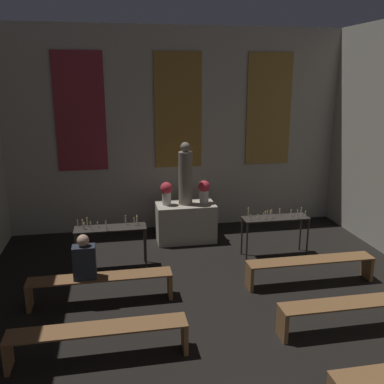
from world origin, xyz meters
TOP-DOWN VIEW (x-y plane):
  - wall_back at (0.00, 9.48)m, footprint 8.18×0.16m
  - altar at (0.00, 8.44)m, footprint 1.31×0.76m
  - statue at (0.00, 8.44)m, footprint 0.30×0.30m
  - flower_vase_left at (-0.43, 8.44)m, footprint 0.27×0.27m
  - flower_vase_right at (0.43, 8.44)m, footprint 0.27×0.27m
  - candle_rack_left at (-1.66, 7.24)m, footprint 1.36×0.41m
  - candle_rack_right at (1.66, 7.23)m, footprint 1.36×0.41m
  - pew_third_left at (-1.84, 4.43)m, footprint 2.32×0.36m
  - pew_third_right at (1.84, 4.43)m, footprint 2.32×0.36m
  - pew_back_left at (-1.84, 5.93)m, footprint 2.32×0.36m
  - pew_back_right at (1.84, 5.93)m, footprint 2.32×0.36m
  - person_seated at (-2.07, 5.93)m, footprint 0.36×0.24m

SIDE VIEW (x-z plane):
  - pew_third_left at x=-1.84m, z-range 0.12..0.58m
  - pew_third_right at x=1.84m, z-range 0.12..0.58m
  - pew_back_left at x=-1.84m, z-range 0.12..0.58m
  - pew_back_right at x=1.84m, z-range 0.12..0.58m
  - altar at x=0.00m, z-range 0.00..0.86m
  - candle_rack_right at x=1.66m, z-range 0.20..1.24m
  - candle_rack_left at x=-1.66m, z-range 0.20..1.24m
  - person_seated at x=-2.07m, z-range 0.42..1.16m
  - flower_vase_left at x=-0.43m, z-range 0.90..1.41m
  - flower_vase_right at x=0.43m, z-range 0.90..1.41m
  - statue at x=0.00m, z-range 0.81..2.20m
  - wall_back at x=0.00m, z-range 0.03..4.76m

